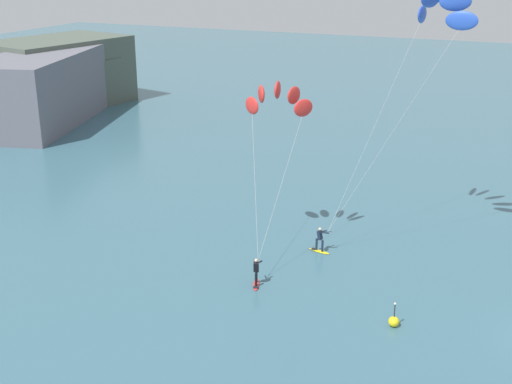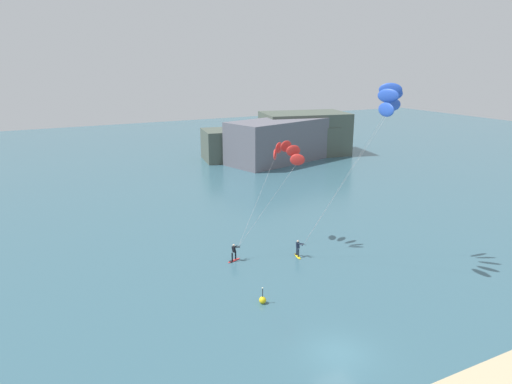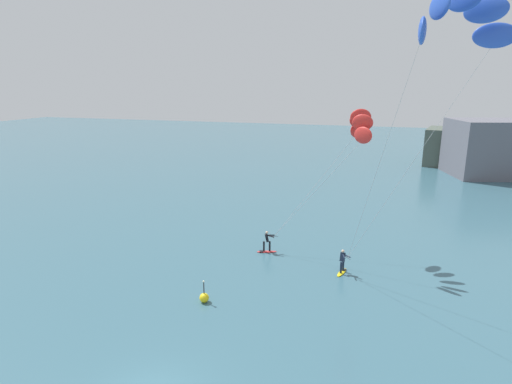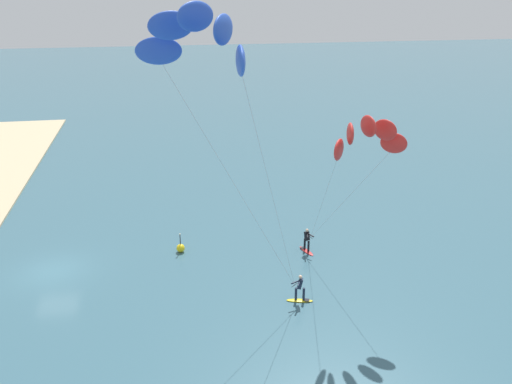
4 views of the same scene
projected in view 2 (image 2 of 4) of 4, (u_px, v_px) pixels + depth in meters
ground_plane at (339, 354)px, 30.20m from camera, size 240.00×240.00×0.00m
kitesurfer_nearshore at (283, 157)px, 45.33m from camera, size 8.01×4.38×10.75m
kitesurfer_mid_water at (386, 106)px, 38.64m from camera, size 7.84×8.75×16.44m
marker_buoy at (263, 300)px, 36.39m from camera, size 0.56×0.56×1.38m
distant_headland at (288, 138)px, 90.45m from camera, size 30.19×17.59×8.20m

